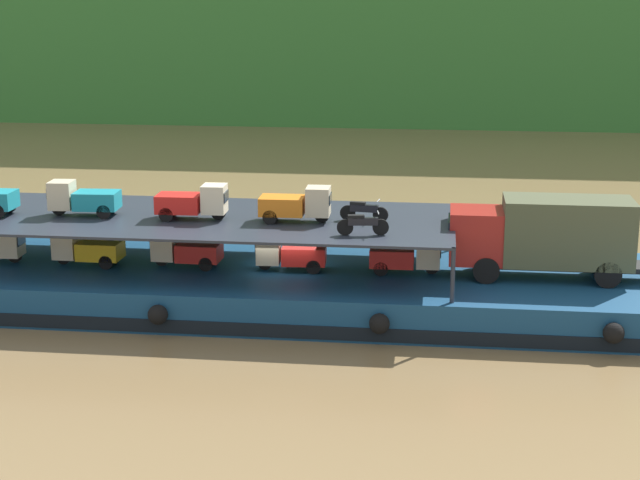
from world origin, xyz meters
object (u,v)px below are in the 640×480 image
mini_truck_lower_bow (407,256)px  cargo_barge (286,287)px  mini_truck_lower_mid (185,250)px  mini_truck_upper_fore (193,202)px  mini_truck_lower_fore (290,253)px  mini_truck_upper_bow (297,204)px  motorcycle_upper_centre (364,210)px  mini_truck_lower_aft (87,248)px  mini_truck_upper_mid (83,199)px  motorcycle_upper_port (362,224)px  covered_lorry (546,235)px

mini_truck_lower_bow → cargo_barge: bearing=179.6°
mini_truck_lower_mid → mini_truck_upper_fore: size_ratio=1.00×
mini_truck_lower_fore → mini_truck_upper_fore: (-3.75, -0.25, 2.00)m
mini_truck_upper_bow → motorcycle_upper_centre: (2.56, 0.41, -0.26)m
cargo_barge → mini_truck_lower_aft: size_ratio=10.90×
cargo_barge → mini_truck_lower_bow: 4.96m
mini_truck_lower_aft → mini_truck_upper_bow: (8.48, 0.08, 2.00)m
mini_truck_upper_mid → motorcycle_upper_centre: 11.12m
cargo_barge → mini_truck_lower_bow: (4.75, -0.04, 1.44)m
mini_truck_lower_fore → mini_truck_upper_mid: (-8.24, -0.17, 2.00)m
mini_truck_lower_aft → mini_truck_lower_fore: (8.17, 0.28, 0.00)m
mini_truck_lower_mid → mini_truck_lower_bow: 8.75m
mini_truck_upper_fore → mini_truck_upper_bow: size_ratio=1.00×
mini_truck_upper_mid → motorcycle_upper_port: (11.25, -1.88, -0.26)m
cargo_barge → mini_truck_lower_mid: size_ratio=10.83×
covered_lorry → mini_truck_upper_bow: 9.55m
mini_truck_upper_fore → mini_truck_upper_bow: same height
cargo_barge → mini_truck_upper_fore: (-3.57, -0.43, 3.44)m
mini_truck_lower_fore → motorcycle_upper_port: (3.00, -2.05, 1.74)m
mini_truck_upper_fore → motorcycle_upper_port: (6.76, -1.80, -0.26)m
mini_truck_upper_fore → mini_truck_lower_mid: bearing=153.3°
mini_truck_lower_mid → motorcycle_upper_port: (7.19, -2.02, 1.74)m
cargo_barge → mini_truck_upper_mid: (-8.06, -0.34, 3.44)m
mini_truck_lower_aft → mini_truck_lower_fore: 8.17m
covered_lorry → mini_truck_lower_mid: covered_lorry is taller
covered_lorry → mini_truck_lower_mid: bearing=-179.4°
mini_truck_upper_mid → mini_truck_upper_bow: same height
motorcycle_upper_port → mini_truck_upper_fore: bearing=165.1°
mini_truck_lower_mid → mini_truck_lower_bow: same height
cargo_barge → mini_truck_upper_bow: (0.49, -0.38, 3.44)m
motorcycle_upper_port → motorcycle_upper_centre: 2.26m
mini_truck_lower_mid → cargo_barge: bearing=2.9°
mini_truck_lower_bow → motorcycle_upper_centre: 2.43m
mini_truck_upper_bow → motorcycle_upper_port: mini_truck_upper_bow is taller
covered_lorry → mini_truck_lower_fore: 9.86m
covered_lorry → mini_truck_upper_mid: 18.08m
mini_truck_upper_fore → mini_truck_lower_aft: bearing=-179.7°
mini_truck_lower_aft → mini_truck_lower_bow: bearing=1.9°
mini_truck_upper_fore → motorcycle_upper_centre: mini_truck_upper_fore is taller
mini_truck_lower_bow → mini_truck_upper_bow: mini_truck_upper_bow is taller
mini_truck_lower_aft → motorcycle_upper_port: 11.45m
mini_truck_lower_mid → mini_truck_upper_bow: mini_truck_upper_bow is taller
mini_truck_upper_mid → mini_truck_upper_fore: (4.49, -0.09, 0.00)m
mini_truck_lower_mid → mini_truck_upper_bow: (4.50, -0.17, 2.00)m
cargo_barge → mini_truck_upper_fore: size_ratio=10.82×
cargo_barge → motorcycle_upper_centre: bearing=0.6°
cargo_barge → mini_truck_upper_bow: mini_truck_upper_bow is taller
mini_truck_lower_bow → motorcycle_upper_port: motorcycle_upper_port is taller
mini_truck_upper_bow → mini_truck_upper_mid: bearing=179.7°
cargo_barge → covered_lorry: covered_lorry is taller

